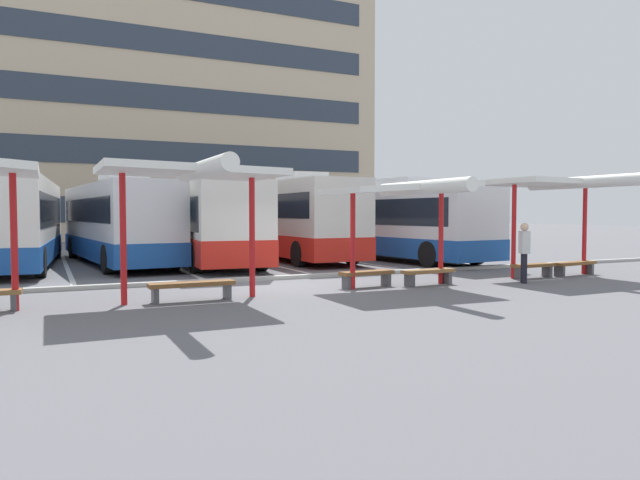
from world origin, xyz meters
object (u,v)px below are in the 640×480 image
coach_bus_3 (290,220)px  coach_bus_4 (384,223)px  coach_bus_1 (117,224)px  bench_3 (367,275)px  bench_6 (574,265)px  bench_4 (428,273)px  waiting_shelter_3 (558,185)px  bench_2 (192,286)px  coach_bus_0 (16,223)px  waiting_passenger_0 (524,248)px  bench_5 (533,267)px  coach_bus_2 (206,224)px  waiting_shelter_2 (404,190)px  waiting_shelter_1 (193,174)px

coach_bus_3 → coach_bus_4: bearing=-20.0°
coach_bus_1 → bench_3: bearing=-63.4°
bench_6 → bench_3: bearing=178.0°
coach_bus_4 → bench_4: size_ratio=7.16×
coach_bus_4 → waiting_shelter_3: coach_bus_4 is taller
coach_bus_4 → bench_2: 14.12m
coach_bus_0 → coach_bus_3: (10.81, -0.74, 0.04)m
coach_bus_4 → waiting_passenger_0: size_ratio=7.00×
bench_5 → bench_6: size_ratio=0.80×
coach_bus_0 → coach_bus_2: (6.95, -1.20, -0.08)m
coach_bus_4 → bench_3: coach_bus_4 is taller
bench_2 → bench_5: 10.86m
coach_bus_0 → bench_6: 20.06m
bench_3 → coach_bus_2: bearing=102.2°
bench_3 → waiting_passenger_0: size_ratio=0.94×
coach_bus_3 → bench_2: (-6.75, -10.51, -1.38)m
coach_bus_2 → waiting_passenger_0: coach_bus_2 is taller
coach_bus_3 → bench_4: (0.01, -10.38, -1.38)m
coach_bus_4 → waiting_shelter_2: bearing=-118.5°
waiting_passenger_0 → waiting_shelter_3: bearing=20.3°
coach_bus_2 → waiting_shelter_1: size_ratio=2.42×
coach_bus_0 → bench_2: coach_bus_0 is taller
waiting_shelter_1 → bench_2: (-0.00, 0.18, -2.59)m
coach_bus_0 → coach_bus_1: size_ratio=1.04×
bench_4 → waiting_passenger_0: 3.01m
coach_bus_1 → bench_5: coach_bus_1 is taller
bench_2 → bench_6: same height
coach_bus_3 → waiting_shelter_1: size_ratio=2.27×
coach_bus_3 → waiting_shelter_3: size_ratio=2.30×
coach_bus_2 → bench_4: 10.72m
bench_2 → waiting_shelter_3: 12.04m
bench_2 → waiting_shelter_2: 6.31m
waiting_shelter_3 → bench_6: size_ratio=2.39×
bench_4 → bench_6: bearing=1.0°
coach_bus_3 → waiting_shelter_2: coach_bus_3 is taller
coach_bus_3 → bench_4: bearing=-90.0°
coach_bus_1 → waiting_passenger_0: size_ratio=6.54×
bench_2 → waiting_shelter_1: bearing=-90.0°
bench_6 → waiting_shelter_3: bearing=-175.0°
coach_bus_3 → bench_4: coach_bus_3 is taller
coach_bus_3 → coach_bus_2: bearing=-173.1°
bench_3 → waiting_shelter_1: bearing=-172.2°
bench_3 → bench_2: bearing=-174.2°
coach_bus_0 → bench_2: bearing=-70.2°
bench_6 → waiting_shelter_1: bearing=-178.1°
bench_4 → waiting_passenger_0: (2.83, -0.77, 0.69)m
coach_bus_3 → waiting_shelter_1: coach_bus_3 is taller
coach_bus_2 → bench_4: bearing=-68.7°
bench_4 → waiting_shelter_2: bearing=-174.6°
bench_2 → waiting_shelter_2: bearing=0.4°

